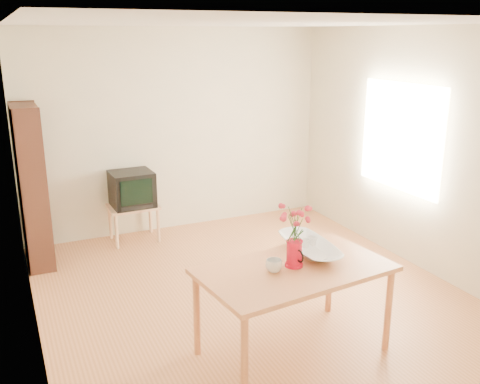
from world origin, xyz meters
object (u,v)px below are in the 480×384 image
bowl (310,225)px  pitcher (294,254)px  television (132,188)px  table (294,276)px  mug (274,266)px

bowl → pitcher: bearing=-142.6°
bowl → television: 2.90m
table → television: (-0.58, 2.99, 0.01)m
pitcher → television: size_ratio=0.43×
table → pitcher: 0.18m
mug → television: bearing=-130.2°
bowl → mug: bearing=-153.1°
table → mug: size_ratio=12.19×
table → television: television is taller
mug → television: television is taller
pitcher → bowl: 0.37m
pitcher → bowl: size_ratio=0.43×
bowl → television: bearing=107.1°
table → bowl: 0.48m
mug → bowl: 0.55m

